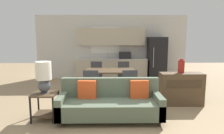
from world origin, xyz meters
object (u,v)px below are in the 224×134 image
at_px(dining_chair_near_right, 129,85).
at_px(dining_chair_near_left, 92,85).
at_px(dining_chair_far_left, 96,74).
at_px(couch, 110,103).
at_px(dining_table, 110,72).
at_px(refrigerator, 157,59).
at_px(dining_chair_far_right, 124,74).
at_px(side_table, 45,102).
at_px(credenza, 181,89).
at_px(table_lamp, 44,76).
at_px(vase, 181,66).

bearing_deg(dining_chair_near_right, dining_chair_near_left, -6.17).
bearing_deg(dining_chair_far_left, couch, -75.72).
bearing_deg(dining_chair_near_left, dining_chair_far_left, -87.09).
relative_size(dining_table, dining_chair_near_left, 1.68).
xyz_separation_m(refrigerator, dining_chair_far_right, (-1.45, -1.31, -0.39)).
bearing_deg(couch, side_table, -178.77).
bearing_deg(dining_chair_near_right, dining_chair_far_left, -65.95).
distance_m(credenza, dining_chair_near_right, 1.38).
relative_size(couch, dining_chair_far_right, 2.37).
distance_m(couch, dining_chair_far_right, 2.75).
height_order(dining_table, side_table, dining_table).
relative_size(couch, credenza, 1.97).
bearing_deg(dining_chair_near_right, couch, 57.85).
bearing_deg(dining_chair_far_right, credenza, -54.24).
xyz_separation_m(dining_table, credenza, (1.87, -1.00, -0.28)).
relative_size(couch, dining_chair_near_left, 2.37).
xyz_separation_m(table_lamp, credenza, (3.29, 0.90, -0.53)).
bearing_deg(side_table, table_lamp, 111.79).
height_order(credenza, vase, vase).
relative_size(couch, dining_chair_near_right, 2.37).
bearing_deg(couch, refrigerator, 64.16).
bearing_deg(couch, dining_chair_far_right, 79.64).
height_order(refrigerator, dining_chair_far_right, refrigerator).
bearing_deg(side_table, credenza, 16.04).
xyz_separation_m(dining_chair_far_left, dining_chair_far_right, (0.98, -0.03, 0.00)).
distance_m(refrigerator, side_table, 5.27).
bearing_deg(dining_table, dining_chair_near_right, -60.01).
relative_size(dining_table, side_table, 2.65).
relative_size(vase, dining_chair_far_left, 0.40).
bearing_deg(vase, dining_chair_far_right, 127.65).
relative_size(dining_table, vase, 4.20).
bearing_deg(dining_chair_far_right, side_table, -126.52).
bearing_deg(couch, dining_table, 89.91).
xyz_separation_m(couch, vase, (1.85, 0.94, 0.68)).
bearing_deg(refrigerator, table_lamp, -129.97).
distance_m(table_lamp, dining_chair_far_right, 3.33).
relative_size(table_lamp, dining_chair_far_left, 0.73).
bearing_deg(dining_chair_far_left, credenza, -33.46).
distance_m(side_table, dining_chair_near_left, 1.41).
bearing_deg(refrigerator, vase, -91.68).
bearing_deg(dining_chair_far_right, refrigerator, 40.35).
height_order(refrigerator, vase, refrigerator).
bearing_deg(dining_chair_near_right, table_lamp, 21.98).
xyz_separation_m(dining_chair_near_left, dining_chair_near_right, (1.00, 0.00, 0.00)).
bearing_deg(dining_chair_far_right, dining_table, -123.71).
bearing_deg(dining_chair_near_right, dining_chair_far_right, -95.98).
height_order(refrigerator, dining_chair_near_right, refrigerator).
xyz_separation_m(table_lamp, dining_chair_near_right, (1.92, 1.03, -0.46)).
xyz_separation_m(side_table, dining_chair_far_right, (1.89, 2.73, 0.11)).
bearing_deg(refrigerator, couch, -115.84).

